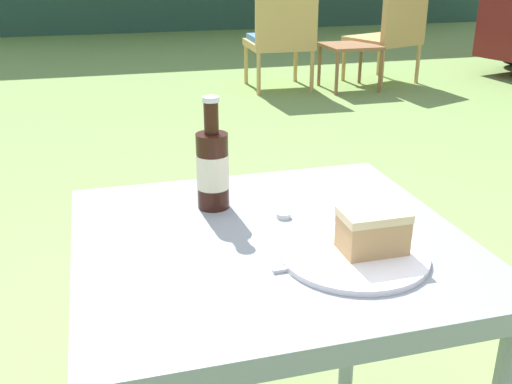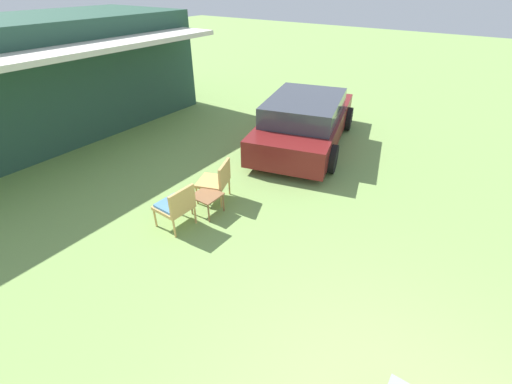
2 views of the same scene
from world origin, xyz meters
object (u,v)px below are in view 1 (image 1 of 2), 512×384
object	(u,v)px
wicker_chair_plain	(390,34)
garden_side_table	(350,50)
wicker_chair_cushioned	(280,38)
cake_on_plate	(363,244)
patio_table	(270,276)
cola_bottle_near	(213,168)

from	to	relation	value
wicker_chair_plain	garden_side_table	world-z (taller)	wicker_chair_plain
wicker_chair_plain	garden_side_table	size ratio (longest dim) A/B	1.74
wicker_chair_cushioned	cake_on_plate	xyz separation A→B (m)	(-1.24, -4.36, 0.25)
wicker_chair_plain	patio_table	xyz separation A→B (m)	(-2.43, -4.22, 0.14)
garden_side_table	cake_on_plate	size ratio (longest dim) A/B	1.86
wicker_chair_plain	patio_table	bearing A→B (deg)	39.94
wicker_chair_cushioned	patio_table	bearing A→B (deg)	73.97
cola_bottle_near	wicker_chair_plain	bearing A→B (deg)	58.34
cake_on_plate	wicker_chair_cushioned	bearing A→B (deg)	74.10
patio_table	cola_bottle_near	xyz separation A→B (m)	(-0.07, 0.17, 0.17)
wicker_chair_cushioned	garden_side_table	xyz separation A→B (m)	(0.61, -0.16, -0.11)
patio_table	wicker_chair_plain	bearing A→B (deg)	60.08
wicker_chair_plain	cola_bottle_near	distance (m)	4.78
wicker_chair_cushioned	patio_table	xyz separation A→B (m)	(-1.37, -4.24, 0.15)
patio_table	cake_on_plate	size ratio (longest dim) A/B	2.78
wicker_chair_cushioned	garden_side_table	world-z (taller)	wicker_chair_cushioned
garden_side_table	cola_bottle_near	size ratio (longest dim) A/B	2.06
garden_side_table	cola_bottle_near	distance (m)	4.45
wicker_chair_plain	garden_side_table	distance (m)	0.49
wicker_chair_plain	garden_side_table	bearing A→B (deg)	-3.23
wicker_chair_cushioned	wicker_chair_plain	size ratio (longest dim) A/B	1.00
wicker_chair_cushioned	cola_bottle_near	size ratio (longest dim) A/B	3.59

